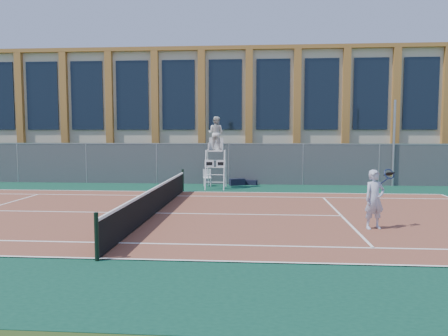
# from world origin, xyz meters

# --- Properties ---
(ground) EXTENTS (120.00, 120.00, 0.00)m
(ground) POSITION_xyz_m (0.00, 0.00, 0.00)
(ground) COLOR #233814
(apron) EXTENTS (36.00, 20.00, 0.01)m
(apron) POSITION_xyz_m (0.00, 1.00, 0.01)
(apron) COLOR #0C3728
(apron) RESTS_ON ground
(tennis_court) EXTENTS (23.77, 10.97, 0.02)m
(tennis_court) POSITION_xyz_m (0.00, 0.00, 0.02)
(tennis_court) COLOR brown
(tennis_court) RESTS_ON apron
(tennis_net) EXTENTS (0.10, 11.30, 1.10)m
(tennis_net) POSITION_xyz_m (0.00, 0.00, 0.54)
(tennis_net) COLOR black
(tennis_net) RESTS_ON ground
(fence) EXTENTS (40.00, 0.06, 2.20)m
(fence) POSITION_xyz_m (0.00, 8.80, 1.10)
(fence) COLOR #595E60
(fence) RESTS_ON ground
(hedge) EXTENTS (40.00, 1.40, 2.20)m
(hedge) POSITION_xyz_m (0.00, 10.00, 1.10)
(hedge) COLOR black
(hedge) RESTS_ON ground
(building) EXTENTS (45.00, 10.60, 8.22)m
(building) POSITION_xyz_m (0.00, 17.95, 4.15)
(building) COLOR beige
(building) RESTS_ON ground
(steel_pole) EXTENTS (0.12, 0.12, 4.53)m
(steel_pole) POSITION_xyz_m (10.69, 8.70, 2.27)
(steel_pole) COLOR #9EA0A5
(steel_pole) RESTS_ON ground
(umpire_chair) EXTENTS (1.03, 1.58, 3.68)m
(umpire_chair) POSITION_xyz_m (1.45, 7.05, 2.69)
(umpire_chair) COLOR white
(umpire_chair) RESTS_ON ground
(plastic_chair) EXTENTS (0.49, 0.49, 0.90)m
(plastic_chair) POSITION_xyz_m (0.91, 7.89, 0.54)
(plastic_chair) COLOR silver
(plastic_chair) RESTS_ON apron
(sports_bag_near) EXTENTS (0.89, 0.63, 0.35)m
(sports_bag_near) POSITION_xyz_m (2.48, 8.31, 0.19)
(sports_bag_near) COLOR black
(sports_bag_near) RESTS_ON apron
(sports_bag_far) EXTENTS (0.70, 0.47, 0.26)m
(sports_bag_far) POSITION_xyz_m (3.22, 8.56, 0.14)
(sports_bag_far) COLOR black
(sports_bag_far) RESTS_ON apron
(tennis_player) EXTENTS (1.02, 0.75, 1.75)m
(tennis_player) POSITION_xyz_m (6.97, -1.94, 0.91)
(tennis_player) COLOR #A9B0CB
(tennis_player) RESTS_ON tennis_court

